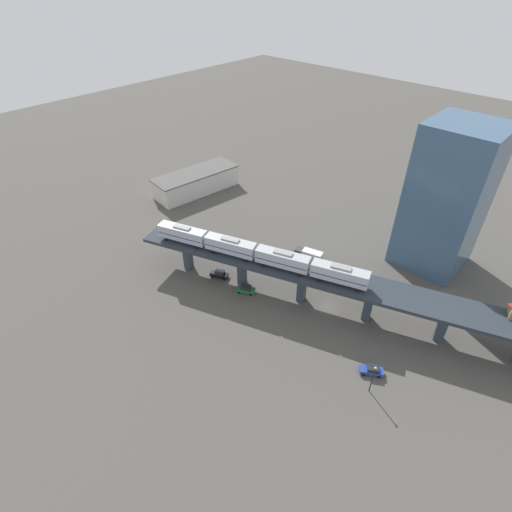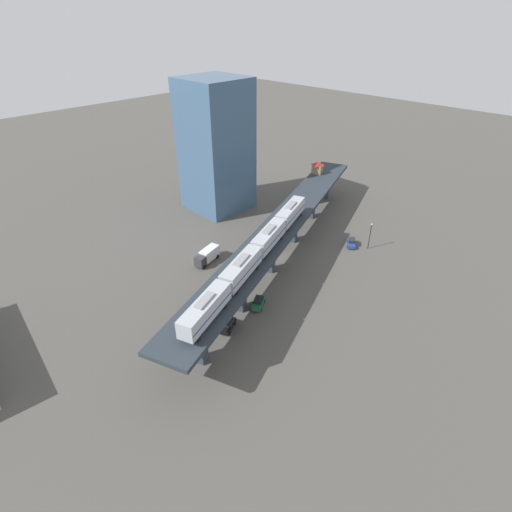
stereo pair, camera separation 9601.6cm
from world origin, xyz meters
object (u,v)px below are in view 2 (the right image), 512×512
(street_car_green, at_px, (259,302))
(street_car_blue, at_px, (352,242))
(signal_hut, at_px, (317,167))
(delivery_truck, at_px, (207,255))
(office_tower, at_px, (216,147))
(street_lamp, at_px, (370,234))
(subway_train, at_px, (256,251))
(street_car_black, at_px, (228,325))

(street_car_green, height_order, street_car_blue, same)
(signal_hut, distance_m, delivery_truck, 46.90)
(signal_hut, xyz_separation_m, delivery_truck, (-3.22, 45.93, -8.92))
(delivery_truck, height_order, office_tower, office_tower)
(street_lamp, bearing_deg, subway_train, 80.09)
(delivery_truck, bearing_deg, street_car_black, 149.17)
(street_car_green, distance_m, delivery_truck, 20.32)
(signal_hut, bearing_deg, delivery_truck, 94.01)
(street_car_black, xyz_separation_m, delivery_truck, (20.48, -12.22, 0.82))
(delivery_truck, distance_m, street_lamp, 39.80)
(subway_train, relative_size, street_car_blue, 10.24)
(delivery_truck, xyz_separation_m, street_lamp, (-23.88, -31.76, 2.35))
(subway_train, height_order, delivery_truck, subway_train)
(street_car_black, distance_m, delivery_truck, 23.86)
(street_car_green, bearing_deg, office_tower, -32.14)
(street_car_blue, bearing_deg, street_car_green, 89.72)
(street_car_green, relative_size, delivery_truck, 0.63)
(street_lamp, xyz_separation_m, office_tower, (45.49, 9.14, 13.89))
(street_car_green, height_order, street_lamp, street_lamp)
(subway_train, relative_size, street_lamp, 6.89)
(signal_hut, bearing_deg, street_lamp, 152.40)
(office_tower, bearing_deg, street_car_black, 140.38)
(delivery_truck, bearing_deg, office_tower, -46.31)
(street_car_black, distance_m, street_lamp, 44.23)
(delivery_truck, relative_size, street_lamp, 1.09)
(street_car_black, distance_m, street_car_blue, 42.27)
(street_car_green, xyz_separation_m, street_lamp, (-3.88, -35.27, 3.17))
(street_car_blue, bearing_deg, signal_hut, -34.18)
(street_car_green, bearing_deg, delivery_truck, -9.97)
(subway_train, distance_m, street_car_blue, 33.93)
(street_car_green, relative_size, street_lamp, 0.68)
(delivery_truck, bearing_deg, street_car_blue, -123.86)
(street_car_green, xyz_separation_m, delivery_truck, (20.00, -3.52, 0.82))
(street_car_black, relative_size, delivery_truck, 0.63)
(signal_hut, bearing_deg, street_car_blue, 145.82)
(street_car_blue, relative_size, street_lamp, 0.67)
(subway_train, xyz_separation_m, street_car_green, (-2.04, 1.36, -10.48))
(street_car_green, distance_m, office_tower, 52.01)
(signal_hut, relative_size, delivery_truck, 0.55)
(street_car_green, bearing_deg, street_car_blue, -90.28)
(street_car_blue, relative_size, office_tower, 0.13)
(street_car_green, distance_m, street_lamp, 35.63)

